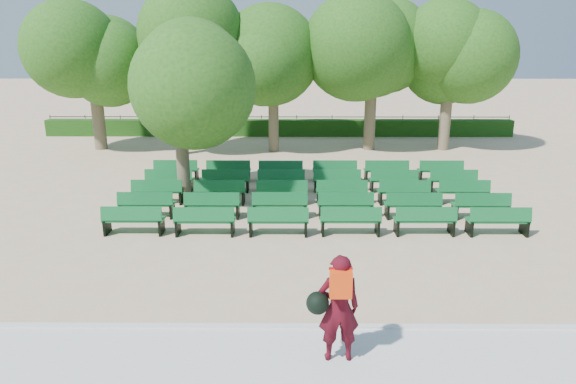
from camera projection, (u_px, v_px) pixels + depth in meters
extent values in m
plane|color=tan|center=(268.00, 218.00, 15.43)|extent=(120.00, 120.00, 0.00)
cube|color=silver|center=(248.00, 366.00, 8.32)|extent=(30.00, 2.20, 0.06)
cube|color=silver|center=(253.00, 327.00, 9.42)|extent=(30.00, 0.12, 0.10)
cube|color=#1C4A13|center=(279.00, 128.00, 28.73)|extent=(26.00, 0.70, 0.90)
cube|color=#11622C|center=(311.00, 191.00, 16.71)|extent=(1.67, 0.53, 0.05)
cube|color=#11622C|center=(311.00, 186.00, 16.46)|extent=(1.65, 0.20, 0.39)
cylinder|color=brown|center=(183.00, 160.00, 16.66)|extent=(0.42, 0.42, 2.79)
ellipsoid|color=#2A6019|center=(178.00, 82.00, 15.96)|extent=(4.01, 4.01, 3.61)
imported|color=#420913|center=(339.00, 308.00, 8.23)|extent=(0.70, 0.48, 1.84)
cube|color=#FF420D|center=(341.00, 284.00, 7.88)|extent=(0.34, 0.17, 0.43)
sphere|color=black|center=(318.00, 303.00, 8.14)|extent=(0.37, 0.37, 0.37)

